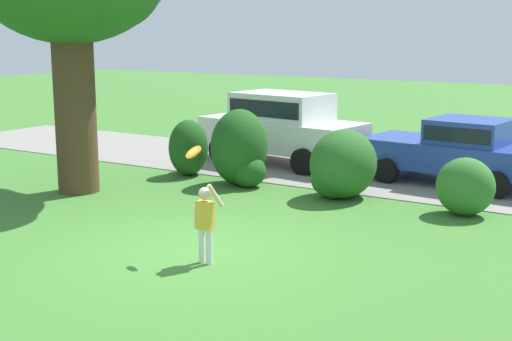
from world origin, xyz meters
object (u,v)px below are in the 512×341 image
object	(u,v)px
frisbee	(193,152)
parked_sedan	(459,149)
child_thrower	(205,219)
parked_suv	(282,124)

from	to	relation	value
frisbee	parked_sedan	bearing A→B (deg)	74.68
child_thrower	frisbee	distance (m)	1.08
parked_suv	frisbee	size ratio (longest dim) A/B	15.21
frisbee	child_thrower	bearing A→B (deg)	-33.94
parked_sedan	frisbee	bearing A→B (deg)	-105.32
parked_sedan	frisbee	size ratio (longest dim) A/B	14.15
parked_sedan	frisbee	world-z (taller)	frisbee
parked_sedan	frisbee	distance (m)	7.86
parked_suv	child_thrower	size ratio (longest dim) A/B	3.80
parked_sedan	child_thrower	size ratio (longest dim) A/B	3.53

